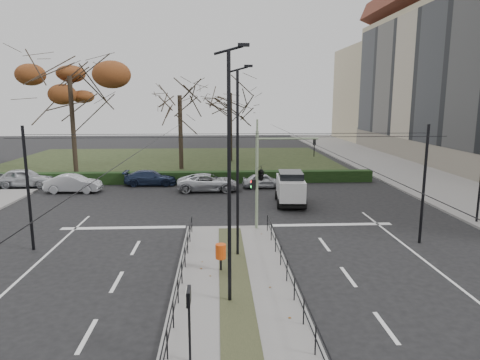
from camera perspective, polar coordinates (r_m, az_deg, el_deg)
The scene contains 21 objects.
ground at distance 19.64m, azimuth -1.02°, elevation -10.74°, with size 140.00×140.00×0.00m, color black.
median_island at distance 17.31m, azimuth -0.72°, elevation -13.54°, with size 4.40×15.00×0.14m, color slate.
sidewalk_east at distance 44.94m, azimuth 21.50°, elevation 0.82°, with size 8.00×90.00×0.14m, color slate.
park at distance 51.06m, azimuth -9.05°, elevation 2.50°, with size 38.00×26.00×0.10m, color black.
hedge at distance 37.86m, azimuth -11.14°, elevation 0.31°, with size 38.00×1.00×1.00m, color black.
median_railing at distance 16.87m, azimuth -0.71°, elevation -10.87°, with size 4.14×13.24×0.92m.
catenary at distance 20.26m, azimuth -1.21°, elevation 0.00°, with size 20.00×34.00×6.00m.
traffic_light at distance 23.24m, azimuth 3.04°, elevation 1.00°, with size 3.66×2.08×5.39m.
litter_bin at distance 18.00m, azimuth -2.58°, elevation -9.54°, with size 0.44×0.44×1.14m.
info_panel at distance 11.93m, azimuth -6.86°, elevation -16.20°, with size 0.12×0.55×2.10m.
streetlamp_median_near at distance 14.39m, azimuth -1.38°, elevation 0.44°, with size 0.73×0.15×8.80m.
streetlamp_median_far at distance 18.95m, azimuth -0.27°, elevation 2.44°, with size 0.71×0.14×8.49m.
parked_car_first at distance 39.78m, azimuth -26.78°, elevation 0.26°, with size 1.84×4.57×1.56m, color #B5B7BD.
parked_car_second at distance 35.96m, azimuth -21.34°, elevation -0.44°, with size 1.49×4.26×1.40m, color #B5B7BD.
parked_car_third at distance 37.12m, azimuth -11.85°, elevation 0.29°, with size 1.79×4.40×1.28m, color #1D2843.
parked_car_fourth at distance 34.15m, azimuth -4.24°, elevation -0.32°, with size 2.28×4.94×1.37m, color #B5B7BD.
white_van at distance 29.85m, azimuth 6.73°, elevation -0.96°, with size 2.22×4.33×2.28m.
rust_tree at distance 44.85m, azimuth -21.80°, elevation 12.75°, with size 11.43×11.43×12.22m.
bare_tree_center at distance 49.99m, azimuth -1.32°, elevation 10.88°, with size 6.69×6.69×10.43m.
bare_tree_near at distance 44.46m, azimuth -8.04°, elevation 10.41°, with size 5.53×5.53×10.00m.
parked_car_fifth at distance 35.29m, azimuth 3.18°, elevation -0.09°, with size 1.42×3.54×1.20m, color #B5B7BD.
Camera 1 is at (-0.62, -18.28, 7.16)m, focal length 32.00 mm.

